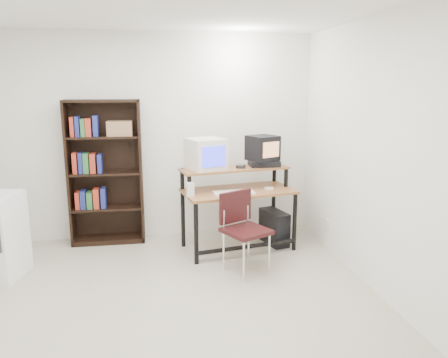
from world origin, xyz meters
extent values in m
cube|color=#BEB69D|center=(0.00, 0.00, -0.01)|extent=(4.00, 4.00, 0.01)
cube|color=white|center=(0.00, 0.00, 2.60)|extent=(4.00, 4.00, 0.01)
cube|color=white|center=(0.00, 2.00, 1.30)|extent=(4.00, 0.01, 2.60)
cube|color=white|center=(0.00, -2.00, 1.30)|extent=(4.00, 0.01, 2.60)
cube|color=white|center=(2.00, 0.00, 1.30)|extent=(0.01, 4.00, 2.60)
cube|color=#995F32|center=(0.92, 1.33, 0.72)|extent=(1.40, 0.87, 0.03)
cube|color=#995F32|center=(0.90, 1.46, 0.97)|extent=(1.36, 0.62, 0.02)
cylinder|color=black|center=(0.37, 0.94, 0.36)|extent=(0.05, 0.05, 0.72)
cylinder|color=black|center=(1.58, 1.16, 0.36)|extent=(0.05, 0.05, 0.72)
cylinder|color=black|center=(0.27, 1.50, 0.49)|extent=(0.05, 0.05, 0.98)
cylinder|color=black|center=(1.48, 1.72, 0.49)|extent=(0.05, 0.05, 0.98)
cylinder|color=black|center=(0.97, 1.05, 0.12)|extent=(1.22, 0.26, 0.05)
cube|color=silver|center=(0.55, 1.44, 1.16)|extent=(0.51, 0.51, 0.37)
cube|color=#2C35E8|center=(0.62, 1.25, 1.16)|extent=(0.28, 0.11, 0.24)
cube|color=black|center=(1.28, 1.50, 1.01)|extent=(0.36, 0.26, 0.08)
cube|color=black|center=(1.26, 1.53, 1.20)|extent=(0.42, 0.42, 0.30)
cube|color=tan|center=(1.33, 1.38, 1.20)|extent=(0.22, 0.11, 0.18)
cylinder|color=#26262B|center=(0.97, 1.43, 0.99)|extent=(0.16, 0.16, 0.05)
cube|color=silver|center=(0.83, 1.16, 0.74)|extent=(0.48, 0.22, 0.03)
cube|color=black|center=(1.30, 1.31, 0.72)|extent=(0.22, 0.18, 0.01)
cube|color=white|center=(1.29, 1.29, 0.74)|extent=(0.10, 0.06, 0.03)
cube|color=silver|center=(0.33, 1.15, 0.80)|extent=(0.09, 0.08, 0.17)
cube|color=black|center=(1.40, 1.42, 0.21)|extent=(0.30, 0.49, 0.42)
cube|color=black|center=(0.87, 0.64, 0.46)|extent=(0.57, 0.57, 0.04)
cube|color=black|center=(0.78, 0.82, 0.68)|extent=(0.38, 0.21, 0.35)
cylinder|color=silver|center=(0.79, 0.41, 0.22)|extent=(0.02, 0.02, 0.44)
cylinder|color=silver|center=(1.10, 0.57, 0.22)|extent=(0.02, 0.02, 0.44)
cylinder|color=silver|center=(0.64, 0.72, 0.22)|extent=(0.02, 0.02, 0.44)
cylinder|color=silver|center=(0.95, 0.88, 0.22)|extent=(0.02, 0.02, 0.44)
cube|color=black|center=(-1.09, 1.84, 0.89)|extent=(0.03, 0.30, 1.79)
cube|color=black|center=(-0.22, 1.82, 0.89)|extent=(0.03, 0.30, 1.79)
cube|color=black|center=(-0.65, 1.97, 0.89)|extent=(0.89, 0.03, 1.79)
cube|color=black|center=(-0.65, 1.83, 1.77)|extent=(0.90, 0.31, 0.03)
cube|color=black|center=(-0.65, 1.83, 0.03)|extent=(0.90, 0.31, 0.06)
cube|color=black|center=(-0.65, 1.83, 0.45)|extent=(0.84, 0.29, 0.03)
cube|color=black|center=(-0.65, 1.83, 0.89)|extent=(0.84, 0.29, 0.02)
cube|color=black|center=(-0.65, 1.83, 1.34)|extent=(0.84, 0.29, 0.02)
cube|color=brown|center=(-0.45, 1.83, 1.44)|extent=(0.30, 0.22, 0.18)
cube|color=beige|center=(1.99, 1.15, 0.30)|extent=(0.02, 0.08, 0.12)
camera|label=1|loc=(-0.10, -3.62, 1.98)|focal=35.00mm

